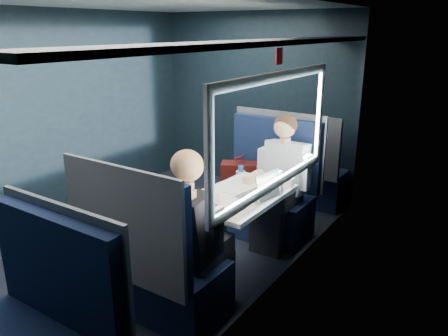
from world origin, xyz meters
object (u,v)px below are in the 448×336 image
Objects in this scene: seat_row_front at (302,172)px; man at (281,176)px; laptop at (262,190)px; bottle_small at (279,184)px; seat_bay_near at (264,193)px; cup at (290,182)px; seat_bay_far at (153,266)px; table at (237,203)px; woman at (193,228)px.

seat_row_front is 1.17m from man.
bottle_small is at bearing 60.84° from laptop.
seat_bay_near reaches higher than cup.
cup is at bearing 90.00° from bottle_small.
cup is at bearing -50.69° from man.
laptop is at bearing 66.73° from seat_bay_far.
seat_bay_far is at bearing -101.78° from table.
woman reaches higher than seat_bay_far.
man is at bearing 102.78° from laptop.
woman reaches higher than seat_bay_near.
woman is at bearing -90.00° from man.
woman is at bearing -84.30° from seat_row_front.
laptop is at bearing 12.85° from table.
man is (0.25, 1.57, 0.30)m from seat_bay_far.
seat_row_front is 1.83m from laptop.
laptop is (0.15, -0.65, 0.08)m from man.
man is at bearing 84.48° from table.
bottle_small is (0.50, -0.67, 0.41)m from seat_bay_near.
seat_bay_far is at bearing -110.37° from cup.
seat_bay_near is 1.00m from laptop.
man is (0.07, 0.70, 0.06)m from table.
woman is at bearing -101.55° from cup.
seat_bay_far reaches higher than table.
man is at bearing 129.31° from cup.
seat_bay_far is 15.60× the size of cup.
seat_bay_near is at bearing 137.73° from cup.
woman is 6.34× the size of bottle_small.
table is at bearing -146.48° from bottle_small.
cup is (0.48, -1.38, 0.37)m from seat_row_front.
seat_bay_far is 1.43m from cup.
man reaches higher than cup.
seat_row_front is at bearing 102.83° from man.
seat_bay_far reaches higher than cup.
laptop is (0.21, 0.05, 0.14)m from table.
bottle_small is 0.23m from cup.
seat_bay_near is at bearing 116.87° from laptop.
woman reaches higher than laptop.
bottle_small is (0.48, 1.07, 0.42)m from seat_bay_far.
woman is (0.25, 0.17, 0.31)m from seat_bay_far.
laptop is (0.40, -1.75, 0.39)m from seat_row_front.
seat_bay_far is 0.43m from woman.
cup is (0.08, 0.37, -0.02)m from laptop.
woman is at bearing -101.03° from laptop.
seat_bay_far is 2.67m from seat_row_front.
seat_row_front reaches higher than laptop.
man reaches higher than seat_row_front.
table is at bearing -95.52° from man.
man is (0.25, -1.10, 0.31)m from seat_row_front.
table is 0.71m from woman.
seat_bay_near is 15.60× the size of cup.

